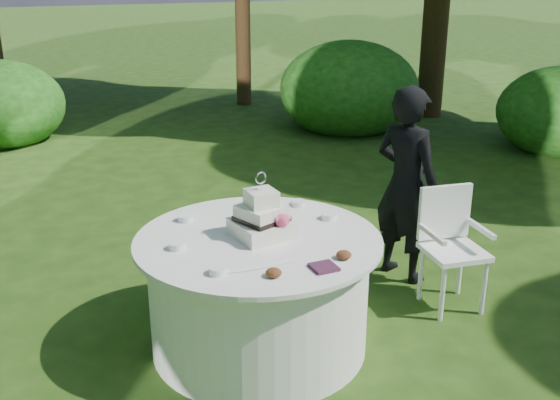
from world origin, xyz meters
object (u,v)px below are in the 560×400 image
(guest, at_px, (406,184))
(table, at_px, (259,292))
(chair, at_px, (450,238))
(napkins, at_px, (324,267))
(cake, at_px, (262,219))

(guest, height_order, table, guest)
(chair, bearing_deg, napkins, -157.71)
(napkins, height_order, table, napkins)
(napkins, relative_size, table, 0.09)
(napkins, relative_size, guest, 0.09)
(napkins, distance_m, cake, 0.60)
(napkins, bearing_deg, cake, 103.51)
(cake, bearing_deg, guest, 18.87)
(chair, bearing_deg, table, 179.30)
(napkins, xyz_separation_m, cake, (-0.14, 0.57, 0.10))
(table, bearing_deg, chair, -0.70)
(table, xyz_separation_m, cake, (0.03, 0.02, 0.50))
(guest, relative_size, table, 0.99)
(guest, bearing_deg, napkins, 111.07)
(guest, relative_size, cake, 3.60)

